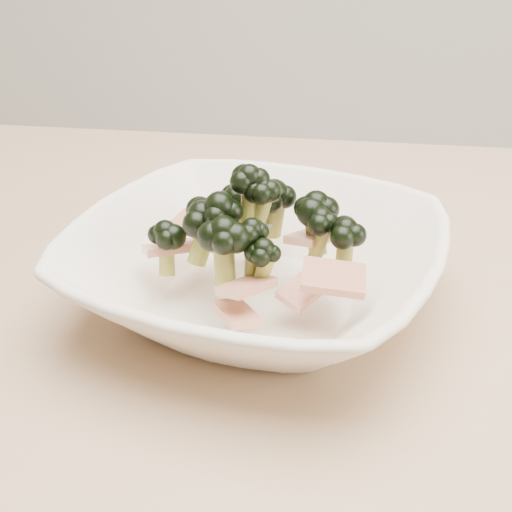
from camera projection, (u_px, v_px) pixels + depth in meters
name	position (u px, v px, depth m)	size (l,w,h in m)	color
dining_table	(360.00, 368.00, 0.71)	(1.20, 0.80, 0.75)	tan
broccoli_dish	(255.00, 263.00, 0.61)	(0.38, 0.38, 0.13)	silver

